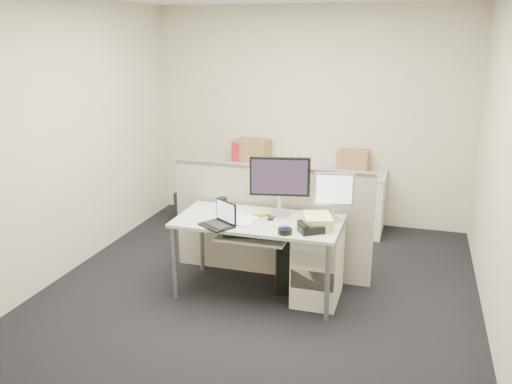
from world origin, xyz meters
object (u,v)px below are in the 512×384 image
(desk, at_px, (258,226))
(laptop, at_px, (216,215))
(desk_phone, at_px, (311,229))
(monitor_main, at_px, (280,186))

(desk, xyz_separation_m, laptop, (-0.30, -0.28, 0.17))
(desk, relative_size, desk_phone, 7.57)
(desk, height_order, laptop, laptop)
(laptop, height_order, desk_phone, laptop)
(desk_phone, bearing_deg, laptop, 154.55)
(desk, bearing_deg, desk_phone, -19.17)
(laptop, distance_m, desk_phone, 0.83)
(monitor_main, distance_m, desk_phone, 0.57)
(monitor_main, xyz_separation_m, desk_phone, (0.37, -0.36, -0.25))
(laptop, xyz_separation_m, desk_phone, (0.82, 0.10, -0.07))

